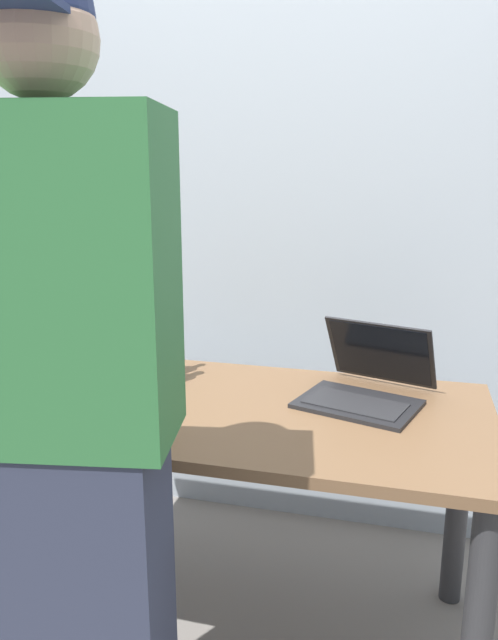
{
  "coord_description": "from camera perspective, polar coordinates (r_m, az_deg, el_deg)",
  "views": [
    {
      "loc": [
        0.41,
        -1.54,
        1.38
      ],
      "look_at": [
        0.01,
        0.0,
        0.98
      ],
      "focal_mm": 34.08,
      "sensor_mm": 36.0,
      "label": 1
    }
  ],
  "objects": [
    {
      "name": "ground_plane",
      "position": [
        2.11,
        -0.22,
        -26.87
      ],
      "size": [
        8.0,
        8.0,
        0.0
      ],
      "primitive_type": "plane",
      "color": "slate",
      "rests_on": "ground"
    },
    {
      "name": "desk",
      "position": [
        1.77,
        -0.24,
        -11.92
      ],
      "size": [
        1.35,
        0.72,
        0.73
      ],
      "color": "brown",
      "rests_on": "ground"
    },
    {
      "name": "laptop",
      "position": [
        1.79,
        11.01,
        -5.78
      ],
      "size": [
        0.41,
        0.42,
        0.22
      ],
      "color": "black",
      "rests_on": "desk"
    },
    {
      "name": "beer_bottle_amber",
      "position": [
        1.95,
        -8.04,
        -2.23
      ],
      "size": [
        0.06,
        0.06,
        0.29
      ],
      "color": "brown",
      "rests_on": "desk"
    },
    {
      "name": "beer_bottle_dark",
      "position": [
        1.87,
        -8.58,
        -2.66
      ],
      "size": [
        0.06,
        0.06,
        0.3
      ],
      "color": "#472B14",
      "rests_on": "desk"
    },
    {
      "name": "beer_bottle_brown",
      "position": [
        1.9,
        -11.35,
        -2.85
      ],
      "size": [
        0.07,
        0.07,
        0.28
      ],
      "color": "#333333",
      "rests_on": "desk"
    },
    {
      "name": "beer_bottle_green",
      "position": [
        2.0,
        -11.67,
        -1.91
      ],
      "size": [
        0.06,
        0.06,
        0.29
      ],
      "color": "#1E5123",
      "rests_on": "desk"
    },
    {
      "name": "person_figure",
      "position": [
        1.21,
        -16.52,
        -11.85
      ],
      "size": [
        0.43,
        0.33,
        1.71
      ],
      "color": "#2D3347",
      "rests_on": "ground"
    },
    {
      "name": "back_wall",
      "position": [
        2.3,
        4.45,
        11.93
      ],
      "size": [
        6.0,
        0.1,
        2.6
      ],
      "primitive_type": "cube",
      "color": "#99A3AD",
      "rests_on": "ground"
    }
  ]
}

